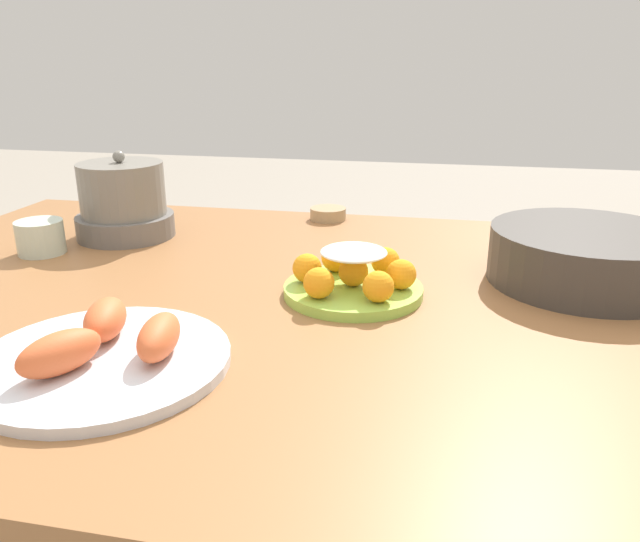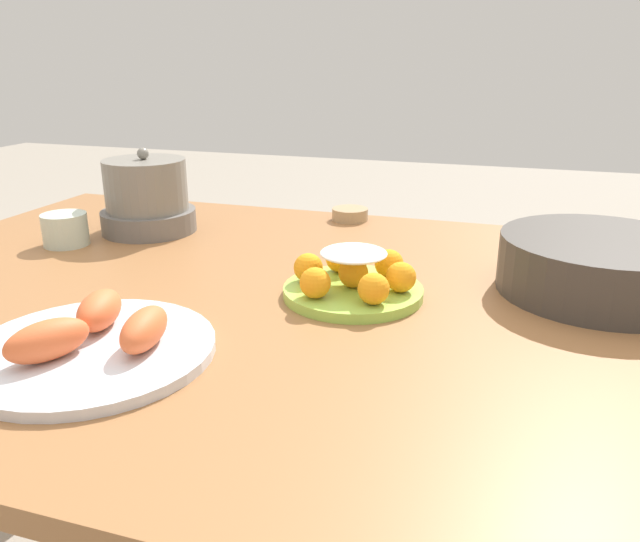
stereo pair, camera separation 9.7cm
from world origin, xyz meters
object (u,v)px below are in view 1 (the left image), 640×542
(seafood_platter, at_px, (104,352))
(cup_far, at_px, (40,237))
(dining_table, at_px, (288,343))
(cake_plate, at_px, (354,278))
(sauce_bowl, at_px, (328,213))
(serving_bowl, at_px, (587,255))
(warming_pot, at_px, (124,203))

(seafood_platter, relative_size, cup_far, 3.57)
(dining_table, relative_size, cake_plate, 7.18)
(sauce_bowl, bearing_deg, cup_far, -143.48)
(sauce_bowl, distance_m, seafood_platter, 0.76)
(dining_table, bearing_deg, cup_far, 167.20)
(serving_bowl, bearing_deg, cup_far, -177.79)
(serving_bowl, xyz_separation_m, sauce_bowl, (-0.49, 0.32, -0.03))
(dining_table, distance_m, cake_plate, 0.15)
(dining_table, relative_size, cup_far, 18.01)
(dining_table, height_order, serving_bowl, serving_bowl)
(dining_table, relative_size, seafood_platter, 5.05)
(dining_table, height_order, warming_pot, warming_pot)
(serving_bowl, bearing_deg, seafood_platter, -145.76)
(dining_table, bearing_deg, serving_bowl, 18.18)
(dining_table, xyz_separation_m, seafood_platter, (-0.16, -0.27, 0.10))
(seafood_platter, distance_m, cup_far, 0.52)
(cup_far, bearing_deg, warming_pot, 54.09)
(dining_table, xyz_separation_m, sauce_bowl, (-0.03, 0.48, 0.10))
(cup_far, bearing_deg, cake_plate, -8.90)
(warming_pot, bearing_deg, sauce_bowl, 29.78)
(dining_table, height_order, cake_plate, cake_plate)
(sauce_bowl, xyz_separation_m, cup_far, (-0.49, -0.36, 0.02))
(cup_far, bearing_deg, seafood_platter, -47.87)
(seafood_platter, bearing_deg, warming_pot, 115.40)
(dining_table, bearing_deg, seafood_platter, -120.18)
(seafood_platter, bearing_deg, cake_plate, 48.27)
(dining_table, relative_size, sauce_bowl, 19.17)
(sauce_bowl, distance_m, warming_pot, 0.45)
(dining_table, relative_size, serving_bowl, 5.03)
(cup_far, bearing_deg, dining_table, -12.80)
(sauce_bowl, bearing_deg, serving_bowl, -33.08)
(dining_table, bearing_deg, sauce_bowl, 93.07)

